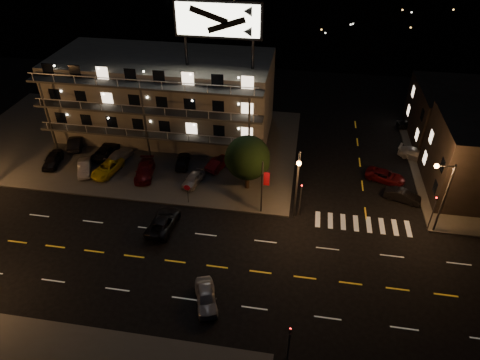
% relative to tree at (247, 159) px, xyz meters
% --- Properties ---
extents(ground, '(140.00, 140.00, 0.00)m').
position_rel_tree_xyz_m(ground, '(-2.88, -12.34, -4.00)').
color(ground, black).
rests_on(ground, ground).
extents(curb_nw, '(44.00, 24.00, 0.15)m').
position_rel_tree_xyz_m(curb_nw, '(-16.88, 7.66, -3.92)').
color(curb_nw, '#3D3D3A').
rests_on(curb_nw, ground).
extents(curb_ne, '(16.00, 24.00, 0.15)m').
position_rel_tree_xyz_m(curb_ne, '(27.12, 7.66, -3.92)').
color(curb_ne, '#3D3D3A').
rests_on(curb_ne, ground).
extents(motel, '(28.00, 13.80, 18.10)m').
position_rel_tree_xyz_m(motel, '(-12.83, 11.54, 1.35)').
color(motel, gray).
rests_on(motel, ground).
extents(side_bldg_back, '(14.06, 12.00, 7.00)m').
position_rel_tree_xyz_m(side_bldg_back, '(27.11, 15.66, -0.50)').
color(side_bldg_back, black).
rests_on(side_bldg_back, ground).
extents(streetlight_nc, '(0.44, 1.92, 8.00)m').
position_rel_tree_xyz_m(streetlight_nc, '(5.62, -4.40, 0.96)').
color(streetlight_nc, '#2D2D30').
rests_on(streetlight_nc, ground).
extents(streetlight_ne, '(1.92, 0.44, 8.00)m').
position_rel_tree_xyz_m(streetlight_ne, '(19.25, -4.04, 0.96)').
color(streetlight_ne, '#2D2D30').
rests_on(streetlight_ne, ground).
extents(signal_nw, '(0.20, 0.27, 4.60)m').
position_rel_tree_xyz_m(signal_nw, '(6.12, -3.84, -1.43)').
color(signal_nw, '#2D2D30').
rests_on(signal_nw, ground).
extents(signal_sw, '(0.20, 0.27, 4.60)m').
position_rel_tree_xyz_m(signal_sw, '(6.12, -20.83, -1.43)').
color(signal_sw, '#2D2D30').
rests_on(signal_sw, ground).
extents(signal_ne, '(0.27, 0.20, 4.60)m').
position_rel_tree_xyz_m(signal_ne, '(19.11, -3.84, -1.43)').
color(signal_ne, '#2D2D30').
rests_on(signal_ne, ground).
extents(banner_north, '(0.83, 0.16, 6.40)m').
position_rel_tree_xyz_m(banner_north, '(2.20, -3.94, -0.57)').
color(banner_north, '#2D2D30').
rests_on(banner_north, ground).
extents(stop_sign, '(0.91, 0.11, 2.61)m').
position_rel_tree_xyz_m(stop_sign, '(-5.88, -3.77, -2.29)').
color(stop_sign, '#2D2D30').
rests_on(stop_sign, ground).
extents(tree, '(5.14, 4.95, 6.48)m').
position_rel_tree_xyz_m(tree, '(0.00, 0.00, 0.00)').
color(tree, black).
rests_on(tree, curb_nw).
extents(lot_car_0, '(2.31, 4.30, 1.39)m').
position_rel_tree_xyz_m(lot_car_0, '(-24.21, 0.79, -3.15)').
color(lot_car_0, black).
rests_on(lot_car_0, curb_nw).
extents(lot_car_1, '(2.79, 4.16, 1.30)m').
position_rel_tree_xyz_m(lot_car_1, '(-19.62, -0.14, -3.20)').
color(lot_car_1, '#96969B').
rests_on(lot_car_1, curb_nw).
extents(lot_car_2, '(3.03, 4.96, 1.28)m').
position_rel_tree_xyz_m(lot_car_2, '(-16.88, 0.21, -3.21)').
color(lot_car_2, yellow).
rests_on(lot_car_2, curb_nw).
extents(lot_car_3, '(2.74, 5.04, 1.39)m').
position_rel_tree_xyz_m(lot_car_3, '(-12.26, 0.33, -3.16)').
color(lot_car_3, '#500B0F').
rests_on(lot_car_3, curb_nw).
extents(lot_car_4, '(2.36, 3.98, 1.27)m').
position_rel_tree_xyz_m(lot_car_4, '(-6.21, -0.23, -3.21)').
color(lot_car_4, '#96969B').
rests_on(lot_car_4, curb_nw).
extents(lot_car_5, '(2.83, 4.76, 1.48)m').
position_rel_tree_xyz_m(lot_car_5, '(-23.32, 5.16, -3.11)').
color(lot_car_5, black).
rests_on(lot_car_5, curb_nw).
extents(lot_car_6, '(2.39, 4.85, 1.32)m').
position_rel_tree_xyz_m(lot_car_6, '(-18.62, 3.76, -3.19)').
color(lot_car_6, black).
rests_on(lot_car_6, curb_nw).
extents(lot_car_7, '(2.68, 4.65, 1.27)m').
position_rel_tree_xyz_m(lot_car_7, '(-16.56, 3.18, -3.21)').
color(lot_car_7, '#96969B').
rests_on(lot_car_7, curb_nw).
extents(lot_car_8, '(2.09, 4.06, 1.32)m').
position_rel_tree_xyz_m(lot_car_8, '(-8.44, 3.21, -3.19)').
color(lot_car_8, black).
rests_on(lot_car_8, curb_nw).
extents(lot_car_9, '(2.82, 4.26, 1.33)m').
position_rel_tree_xyz_m(lot_car_9, '(-3.98, 3.38, -3.18)').
color(lot_car_9, '#500B0F').
rests_on(lot_car_9, curb_nw).
extents(side_car_0, '(4.11, 2.54, 1.28)m').
position_rel_tree_xyz_m(side_car_0, '(17.17, 0.61, -3.36)').
color(side_car_0, black).
rests_on(side_car_0, ground).
extents(side_car_1, '(5.00, 3.62, 1.26)m').
position_rel_tree_xyz_m(side_car_1, '(15.74, 4.13, -3.37)').
color(side_car_1, '#500B0F').
rests_on(side_car_1, ground).
extents(side_car_2, '(4.93, 3.41, 1.33)m').
position_rel_tree_xyz_m(side_car_2, '(20.16, 9.68, -3.33)').
color(side_car_2, '#96969B').
rests_on(side_car_2, ground).
extents(side_car_3, '(3.85, 1.98, 1.25)m').
position_rel_tree_xyz_m(side_car_3, '(20.61, 17.79, -3.37)').
color(side_car_3, black).
rests_on(side_car_3, ground).
extents(road_car_east, '(2.92, 4.44, 1.41)m').
position_rel_tree_xyz_m(road_car_east, '(-0.96, -16.41, -3.29)').
color(road_car_east, '#96969B').
rests_on(road_car_east, ground).
extents(road_car_west, '(2.73, 5.28, 1.42)m').
position_rel_tree_xyz_m(road_car_west, '(-7.37, -7.92, -3.29)').
color(road_car_west, black).
rests_on(road_car_west, ground).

